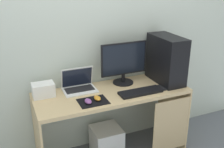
{
  "coord_description": "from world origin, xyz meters",
  "views": [
    {
      "loc": [
        -0.93,
        -2.16,
        1.85
      ],
      "look_at": [
        0.0,
        0.0,
        0.93
      ],
      "focal_mm": 43.0,
      "sensor_mm": 36.0,
      "label": 1
    }
  ],
  "objects_px": {
    "mouse_left": "(97,98)",
    "mouse_right": "(88,101)",
    "subwoofer": "(106,141)",
    "keyboard": "(141,92)",
    "projector": "(43,90)",
    "monitor": "(124,63)",
    "laptop": "(79,86)",
    "cell_phone": "(160,88)",
    "pc_tower": "(166,59)"
  },
  "relations": [
    {
      "from": "keyboard",
      "to": "cell_phone",
      "type": "height_order",
      "value": "keyboard"
    },
    {
      "from": "monitor",
      "to": "projector",
      "type": "relative_size",
      "value": 2.44
    },
    {
      "from": "cell_phone",
      "to": "subwoofer",
      "type": "height_order",
      "value": "cell_phone"
    },
    {
      "from": "laptop",
      "to": "cell_phone",
      "type": "xyz_separation_m",
      "value": [
        0.75,
        -0.29,
        -0.04
      ]
    },
    {
      "from": "pc_tower",
      "to": "keyboard",
      "type": "distance_m",
      "value": 0.47
    },
    {
      "from": "keyboard",
      "to": "subwoofer",
      "type": "bearing_deg",
      "value": 141.36
    },
    {
      "from": "mouse_left",
      "to": "mouse_right",
      "type": "height_order",
      "value": "same"
    },
    {
      "from": "mouse_left",
      "to": "cell_phone",
      "type": "distance_m",
      "value": 0.67
    },
    {
      "from": "cell_phone",
      "to": "mouse_left",
      "type": "bearing_deg",
      "value": 179.81
    },
    {
      "from": "mouse_right",
      "to": "cell_phone",
      "type": "distance_m",
      "value": 0.76
    },
    {
      "from": "monitor",
      "to": "mouse_right",
      "type": "distance_m",
      "value": 0.6
    },
    {
      "from": "laptop",
      "to": "subwoofer",
      "type": "height_order",
      "value": "laptop"
    },
    {
      "from": "laptop",
      "to": "mouse_right",
      "type": "xyz_separation_m",
      "value": [
        -0.01,
        -0.31,
        -0.02
      ]
    },
    {
      "from": "pc_tower",
      "to": "mouse_left",
      "type": "distance_m",
      "value": 0.85
    },
    {
      "from": "cell_phone",
      "to": "pc_tower",
      "type": "bearing_deg",
      "value": 44.96
    },
    {
      "from": "pc_tower",
      "to": "monitor",
      "type": "distance_m",
      "value": 0.44
    },
    {
      "from": "mouse_left",
      "to": "mouse_right",
      "type": "bearing_deg",
      "value": -165.26
    },
    {
      "from": "keyboard",
      "to": "monitor",
      "type": "bearing_deg",
      "value": 98.91
    },
    {
      "from": "projector",
      "to": "monitor",
      "type": "bearing_deg",
      "value": -0.91
    },
    {
      "from": "pc_tower",
      "to": "laptop",
      "type": "distance_m",
      "value": 0.93
    },
    {
      "from": "projector",
      "to": "subwoofer",
      "type": "relative_size",
      "value": 0.67
    },
    {
      "from": "keyboard",
      "to": "mouse_right",
      "type": "bearing_deg",
      "value": -179.45
    },
    {
      "from": "projector",
      "to": "pc_tower",
      "type": "bearing_deg",
      "value": -6.21
    },
    {
      "from": "projector",
      "to": "laptop",
      "type": "bearing_deg",
      "value": 1.02
    },
    {
      "from": "pc_tower",
      "to": "monitor",
      "type": "bearing_deg",
      "value": 163.97
    },
    {
      "from": "mouse_left",
      "to": "projector",
      "type": "bearing_deg",
      "value": 147.01
    },
    {
      "from": "projector",
      "to": "keyboard",
      "type": "bearing_deg",
      "value": -19.12
    },
    {
      "from": "cell_phone",
      "to": "laptop",
      "type": "bearing_deg",
      "value": 159.17
    },
    {
      "from": "laptop",
      "to": "keyboard",
      "type": "height_order",
      "value": "laptop"
    },
    {
      "from": "projector",
      "to": "mouse_left",
      "type": "distance_m",
      "value": 0.51
    },
    {
      "from": "mouse_right",
      "to": "subwoofer",
      "type": "xyz_separation_m",
      "value": [
        0.26,
        0.22,
        -0.62
      ]
    },
    {
      "from": "subwoofer",
      "to": "keyboard",
      "type": "bearing_deg",
      "value": -38.64
    },
    {
      "from": "keyboard",
      "to": "subwoofer",
      "type": "relative_size",
      "value": 1.41
    },
    {
      "from": "laptop",
      "to": "keyboard",
      "type": "relative_size",
      "value": 0.76
    },
    {
      "from": "mouse_left",
      "to": "mouse_right",
      "type": "distance_m",
      "value": 0.1
    },
    {
      "from": "subwoofer",
      "to": "monitor",
      "type": "bearing_deg",
      "value": 17.47
    },
    {
      "from": "pc_tower",
      "to": "subwoofer",
      "type": "distance_m",
      "value": 1.06
    },
    {
      "from": "projector",
      "to": "mouse_right",
      "type": "relative_size",
      "value": 2.08
    },
    {
      "from": "laptop",
      "to": "projector",
      "type": "distance_m",
      "value": 0.34
    },
    {
      "from": "pc_tower",
      "to": "monitor",
      "type": "relative_size",
      "value": 0.99
    },
    {
      "from": "keyboard",
      "to": "mouse_right",
      "type": "distance_m",
      "value": 0.53
    },
    {
      "from": "pc_tower",
      "to": "projector",
      "type": "relative_size",
      "value": 2.41
    },
    {
      "from": "laptop",
      "to": "cell_phone",
      "type": "relative_size",
      "value": 2.44
    },
    {
      "from": "laptop",
      "to": "mouse_left",
      "type": "relative_size",
      "value": 3.31
    },
    {
      "from": "mouse_left",
      "to": "mouse_right",
      "type": "relative_size",
      "value": 1.0
    },
    {
      "from": "monitor",
      "to": "projector",
      "type": "height_order",
      "value": "monitor"
    },
    {
      "from": "pc_tower",
      "to": "laptop",
      "type": "xyz_separation_m",
      "value": [
        -0.9,
        0.14,
        -0.2
      ]
    },
    {
      "from": "pc_tower",
      "to": "subwoofer",
      "type": "height_order",
      "value": "pc_tower"
    },
    {
      "from": "pc_tower",
      "to": "mouse_left",
      "type": "relative_size",
      "value": 5.02
    },
    {
      "from": "keyboard",
      "to": "mouse_right",
      "type": "xyz_separation_m",
      "value": [
        -0.53,
        -0.01,
        0.01
      ]
    }
  ]
}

